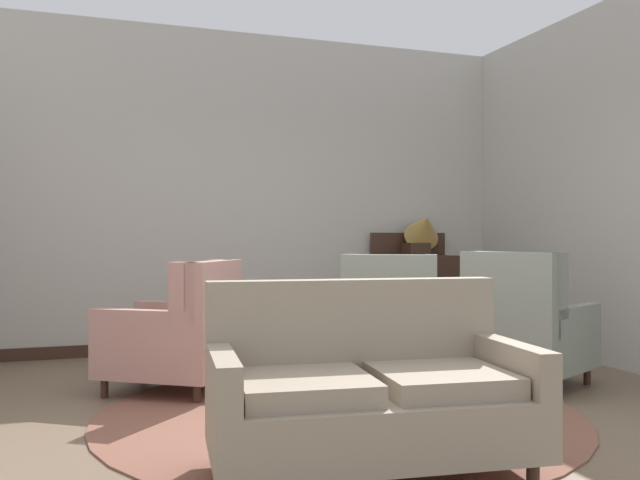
{
  "coord_description": "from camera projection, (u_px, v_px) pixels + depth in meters",
  "views": [
    {
      "loc": [
        -1.57,
        -3.86,
        1.16
      ],
      "look_at": [
        0.04,
        0.82,
        1.15
      ],
      "focal_mm": 37.84,
      "sensor_mm": 36.0,
      "label": 1
    }
  ],
  "objects": [
    {
      "name": "sideboard",
      "position": [
        415.0,
        294.0,
        7.43
      ],
      "size": [
        0.91,
        0.38,
        1.22
      ],
      "color": "#382319",
      "rests_on": "ground"
    },
    {
      "name": "gramophone",
      "position": [
        423.0,
        230.0,
        7.36
      ],
      "size": [
        0.49,
        0.58,
        0.57
      ],
      "color": "#382319",
      "rests_on": "sideboard"
    },
    {
      "name": "ground",
      "position": [
        356.0,
        426.0,
        4.16
      ],
      "size": [
        8.74,
        8.74,
        0.0
      ],
      "primitive_type": "plane",
      "color": "brown"
    },
    {
      "name": "baseboard_back",
      "position": [
        246.0,
        343.0,
        7.06
      ],
      "size": [
        5.81,
        0.03,
        0.12
      ],
      "primitive_type": "cube",
      "color": "#382319",
      "rests_on": "ground"
    },
    {
      "name": "settee",
      "position": [
        368.0,
        394.0,
        3.29
      ],
      "size": [
        1.62,
        0.95,
        0.94
      ],
      "rotation": [
        0.0,
        0.0,
        -0.11
      ],
      "color": "gray",
      "rests_on": "ground"
    },
    {
      "name": "armchair_back_corner",
      "position": [
        525.0,
        330.0,
        5.23
      ],
      "size": [
        1.09,
        1.05,
        1.06
      ],
      "rotation": [
        0.0,
        0.0,
        2.02
      ],
      "color": "gray",
      "rests_on": "ground"
    },
    {
      "name": "porcelain_vase",
      "position": [
        368.0,
        326.0,
        4.39
      ],
      "size": [
        0.15,
        0.15,
        0.32
      ],
      "color": "#384C93",
      "rests_on": "coffee_table"
    },
    {
      "name": "armchair_beside_settee",
      "position": [
        179.0,
        336.0,
        5.04
      ],
      "size": [
        1.14,
        1.1,
        0.99
      ],
      "rotation": [
        0.0,
        0.0,
        4.12
      ],
      "color": "tan",
      "rests_on": "ground"
    },
    {
      "name": "side_table",
      "position": [
        465.0,
        318.0,
        5.95
      ],
      "size": [
        0.55,
        0.55,
        0.74
      ],
      "color": "#382319",
      "rests_on": "ground"
    },
    {
      "name": "armchair_near_window",
      "position": [
        391.0,
        324.0,
        5.67
      ],
      "size": [
        1.06,
        1.07,
        1.03
      ],
      "rotation": [
        0.0,
        0.0,
        2.62
      ],
      "color": "gray",
      "rests_on": "ground"
    },
    {
      "name": "wall_back",
      "position": [
        245.0,
        191.0,
        7.11
      ],
      "size": [
        5.97,
        0.08,
        3.32
      ],
      "primitive_type": "cube",
      "color": "#BCB7AD",
      "rests_on": "ground"
    },
    {
      "name": "area_rug",
      "position": [
        339.0,
        413.0,
        4.44
      ],
      "size": [
        3.17,
        3.17,
        0.01
      ],
      "primitive_type": "cylinder",
      "color": "brown",
      "rests_on": "ground"
    },
    {
      "name": "wall_right",
      "position": [
        619.0,
        182.0,
        5.99
      ],
      "size": [
        0.08,
        4.37,
        3.32
      ],
      "primitive_type": "cube",
      "color": "#BCB7AD",
      "rests_on": "ground"
    },
    {
      "name": "coffee_table",
      "position": [
        375.0,
        359.0,
        4.37
      ],
      "size": [
        0.9,
        0.9,
        0.45
      ],
      "color": "#382319",
      "rests_on": "ground"
    }
  ]
}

